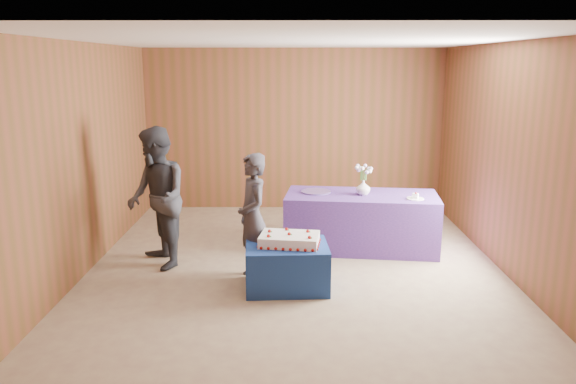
{
  "coord_description": "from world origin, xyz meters",
  "views": [
    {
      "loc": [
        -0.06,
        -6.46,
        2.45
      ],
      "look_at": [
        -0.09,
        0.1,
        0.94
      ],
      "focal_mm": 35.0,
      "sensor_mm": 36.0,
      "label": 1
    }
  ],
  "objects_px": {
    "serving_table": "(361,221)",
    "guest_right": "(157,198)",
    "vase": "(363,188)",
    "guest_left": "(253,217)",
    "cake_table": "(287,266)",
    "sheet_cake": "(289,239)"
  },
  "relations": [
    {
      "from": "serving_table",
      "to": "guest_right",
      "type": "relative_size",
      "value": 1.16
    },
    {
      "from": "cake_table",
      "to": "sheet_cake",
      "type": "bearing_deg",
      "value": 15.34
    },
    {
      "from": "cake_table",
      "to": "guest_left",
      "type": "distance_m",
      "value": 0.69
    },
    {
      "from": "guest_left",
      "to": "guest_right",
      "type": "height_order",
      "value": "guest_right"
    },
    {
      "from": "cake_table",
      "to": "vase",
      "type": "height_order",
      "value": "vase"
    },
    {
      "from": "cake_table",
      "to": "serving_table",
      "type": "xyz_separation_m",
      "value": [
        0.99,
        1.37,
        0.12
      ]
    },
    {
      "from": "cake_table",
      "to": "guest_right",
      "type": "height_order",
      "value": "guest_right"
    },
    {
      "from": "guest_left",
      "to": "serving_table",
      "type": "bearing_deg",
      "value": 108.26
    },
    {
      "from": "vase",
      "to": "guest_right",
      "type": "height_order",
      "value": "guest_right"
    },
    {
      "from": "guest_left",
      "to": "sheet_cake",
      "type": "bearing_deg",
      "value": 36.69
    },
    {
      "from": "cake_table",
      "to": "sheet_cake",
      "type": "distance_m",
      "value": 0.31
    },
    {
      "from": "sheet_cake",
      "to": "guest_left",
      "type": "xyz_separation_m",
      "value": [
        -0.42,
        0.28,
        0.18
      ]
    },
    {
      "from": "vase",
      "to": "guest_left",
      "type": "distance_m",
      "value": 1.75
    },
    {
      "from": "sheet_cake",
      "to": "guest_left",
      "type": "relative_size",
      "value": 0.49
    },
    {
      "from": "serving_table",
      "to": "sheet_cake",
      "type": "height_order",
      "value": "serving_table"
    },
    {
      "from": "vase",
      "to": "guest_right",
      "type": "xyz_separation_m",
      "value": [
        -2.57,
        -0.67,
        0.01
      ]
    },
    {
      "from": "sheet_cake",
      "to": "vase",
      "type": "height_order",
      "value": "vase"
    },
    {
      "from": "sheet_cake",
      "to": "serving_table",
      "type": "bearing_deg",
      "value": 62.57
    },
    {
      "from": "serving_table",
      "to": "guest_right",
      "type": "bearing_deg",
      "value": -158.37
    },
    {
      "from": "serving_table",
      "to": "sheet_cake",
      "type": "distance_m",
      "value": 1.68
    },
    {
      "from": "vase",
      "to": "guest_right",
      "type": "distance_m",
      "value": 2.66
    },
    {
      "from": "serving_table",
      "to": "guest_right",
      "type": "xyz_separation_m",
      "value": [
        -2.56,
        -0.69,
        0.49
      ]
    }
  ]
}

